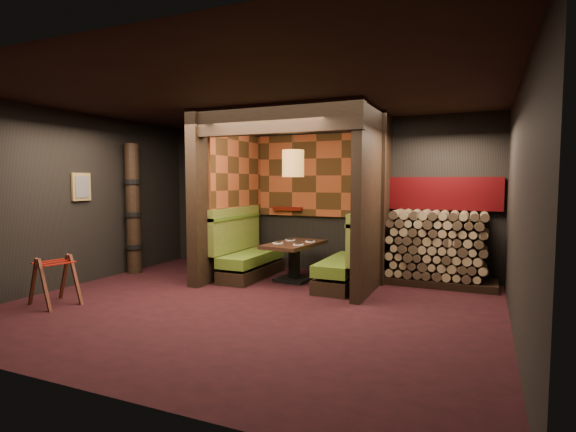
# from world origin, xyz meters

# --- Properties ---
(floor) EXTENTS (6.50, 5.50, 0.02)m
(floor) POSITION_xyz_m (0.00, 0.00, -0.01)
(floor) COLOR black
(floor) RESTS_ON ground
(ceiling) EXTENTS (6.50, 5.50, 0.02)m
(ceiling) POSITION_xyz_m (0.00, 0.00, 2.86)
(ceiling) COLOR black
(ceiling) RESTS_ON ground
(wall_back) EXTENTS (6.50, 0.02, 2.85)m
(wall_back) POSITION_xyz_m (0.00, 2.76, 1.43)
(wall_back) COLOR black
(wall_back) RESTS_ON ground
(wall_front) EXTENTS (6.50, 0.02, 2.85)m
(wall_front) POSITION_xyz_m (0.00, -2.76, 1.43)
(wall_front) COLOR black
(wall_front) RESTS_ON ground
(wall_left) EXTENTS (0.02, 5.50, 2.85)m
(wall_left) POSITION_xyz_m (-3.26, 0.00, 1.43)
(wall_left) COLOR black
(wall_left) RESTS_ON ground
(wall_right) EXTENTS (0.02, 5.50, 2.85)m
(wall_right) POSITION_xyz_m (3.26, 0.00, 1.43)
(wall_right) COLOR black
(wall_right) RESTS_ON ground
(partition_left) EXTENTS (0.20, 2.20, 2.85)m
(partition_left) POSITION_xyz_m (-1.35, 1.65, 1.43)
(partition_left) COLOR black
(partition_left) RESTS_ON floor
(partition_right) EXTENTS (0.15, 2.10, 2.85)m
(partition_right) POSITION_xyz_m (1.30, 1.70, 1.43)
(partition_right) COLOR black
(partition_right) RESTS_ON floor
(header_beam) EXTENTS (2.85, 0.18, 0.44)m
(header_beam) POSITION_xyz_m (-0.02, 0.70, 2.63)
(header_beam) COLOR black
(header_beam) RESTS_ON partition_left
(tapa_back_panel) EXTENTS (2.40, 0.06, 1.55)m
(tapa_back_panel) POSITION_xyz_m (-0.02, 2.71, 1.82)
(tapa_back_panel) COLOR #974120
(tapa_back_panel) RESTS_ON wall_back
(tapa_side_panel) EXTENTS (0.04, 1.85, 1.45)m
(tapa_side_panel) POSITION_xyz_m (-1.23, 1.82, 1.85)
(tapa_side_panel) COLOR #974120
(tapa_side_panel) RESTS_ON partition_left
(lacquer_shelf) EXTENTS (0.60, 0.12, 0.07)m
(lacquer_shelf) POSITION_xyz_m (-0.60, 2.65, 1.18)
(lacquer_shelf) COLOR #570F08
(lacquer_shelf) RESTS_ON wall_back
(booth_bench_left) EXTENTS (0.68, 1.60, 1.14)m
(booth_bench_left) POSITION_xyz_m (-0.96, 1.65, 0.40)
(booth_bench_left) COLOR black
(booth_bench_left) RESTS_ON floor
(booth_bench_right) EXTENTS (0.68, 1.60, 1.14)m
(booth_bench_right) POSITION_xyz_m (0.93, 1.65, 0.40)
(booth_bench_right) COLOR black
(booth_bench_right) RESTS_ON floor
(dining_table) EXTENTS (0.81, 1.32, 0.66)m
(dining_table) POSITION_xyz_m (-0.05, 1.68, 0.43)
(dining_table) COLOR black
(dining_table) RESTS_ON floor
(place_settings) EXTENTS (0.62, 0.65, 0.03)m
(place_settings) POSITION_xyz_m (-0.05, 1.68, 0.68)
(place_settings) COLOR white
(place_settings) RESTS_ON dining_table
(pendant_lamp) EXTENTS (0.37, 0.37, 1.07)m
(pendant_lamp) POSITION_xyz_m (-0.05, 1.63, 2.01)
(pendant_lamp) COLOR #B07634
(pendant_lamp) RESTS_ON ceiling
(framed_picture) EXTENTS (0.05, 0.36, 0.46)m
(framed_picture) POSITION_xyz_m (-3.22, 0.10, 1.62)
(framed_picture) COLOR olive
(framed_picture) RESTS_ON wall_left
(luggage_rack) EXTENTS (0.75, 0.61, 0.73)m
(luggage_rack) POSITION_xyz_m (-2.52, -1.02, 0.36)
(luggage_rack) COLOR #481E12
(luggage_rack) RESTS_ON floor
(totem_column) EXTENTS (0.31, 0.31, 2.40)m
(totem_column) POSITION_xyz_m (-3.05, 1.10, 1.19)
(totem_column) COLOR black
(totem_column) RESTS_ON floor
(firewood_stack) EXTENTS (1.73, 0.70, 1.22)m
(firewood_stack) POSITION_xyz_m (2.29, 2.35, 0.61)
(firewood_stack) COLOR black
(firewood_stack) RESTS_ON floor
(mosaic_header) EXTENTS (1.83, 0.10, 0.56)m
(mosaic_header) POSITION_xyz_m (2.29, 2.68, 1.50)
(mosaic_header) COLOR maroon
(mosaic_header) RESTS_ON wall_back
(bay_front_post) EXTENTS (0.08, 0.08, 2.85)m
(bay_front_post) POSITION_xyz_m (1.39, 1.96, 1.43)
(bay_front_post) COLOR black
(bay_front_post) RESTS_ON floor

